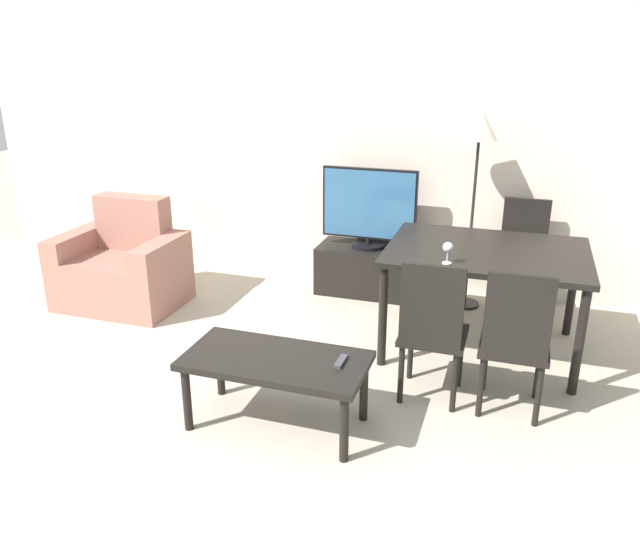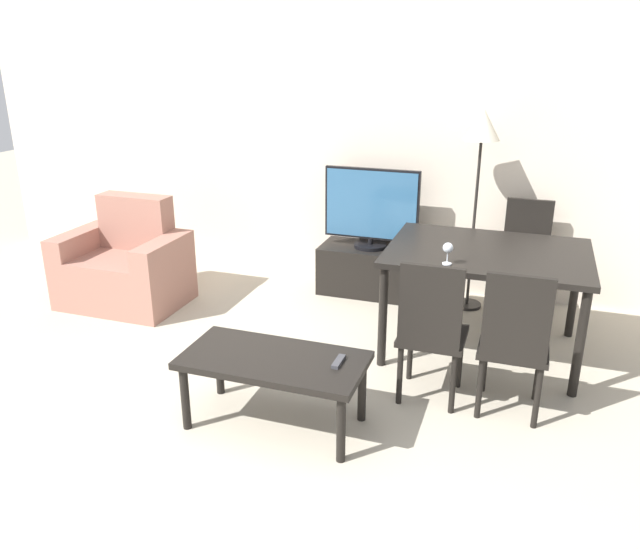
{
  "view_description": "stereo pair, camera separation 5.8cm",
  "coord_description": "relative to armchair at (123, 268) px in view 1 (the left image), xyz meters",
  "views": [
    {
      "loc": [
        1.49,
        -2.1,
        2.11
      ],
      "look_at": [
        0.25,
        1.64,
        0.65
      ],
      "focal_mm": 35.0,
      "sensor_mm": 36.0,
      "label": 1
    },
    {
      "loc": [
        1.54,
        -2.08,
        2.11
      ],
      "look_at": [
        0.25,
        1.64,
        0.65
      ],
      "focal_mm": 35.0,
      "sensor_mm": 36.0,
      "label": 2
    }
  ],
  "objects": [
    {
      "name": "ground_plane",
      "position": [
        1.67,
        -2.12,
        -0.32
      ],
      "size": [
        18.0,
        18.0,
        0.0
      ],
      "primitive_type": "plane",
      "color": "#B2A893"
    },
    {
      "name": "wall_back",
      "position": [
        1.67,
        1.2,
        1.03
      ],
      "size": [
        7.69,
        0.06,
        2.7
      ],
      "color": "beige",
      "rests_on": "ground_plane"
    },
    {
      "name": "armchair",
      "position": [
        0.0,
        0.0,
        0.0
      ],
      "size": [
        1.0,
        0.7,
        0.9
      ],
      "color": "#9E6B5B",
      "rests_on": "ground_plane"
    },
    {
      "name": "tv_stand",
      "position": [
        1.92,
        0.9,
        -0.1
      ],
      "size": [
        0.87,
        0.45,
        0.43
      ],
      "color": "black",
      "rests_on": "ground_plane"
    },
    {
      "name": "tv",
      "position": [
        1.92,
        0.9,
        0.46
      ],
      "size": [
        0.83,
        0.29,
        0.7
      ],
      "color": "black",
      "rests_on": "tv_stand"
    },
    {
      "name": "coffee_table",
      "position": [
        1.93,
        -1.3,
        0.07
      ],
      "size": [
        1.05,
        0.53,
        0.44
      ],
      "color": "black",
      "rests_on": "ground_plane"
    },
    {
      "name": "dining_table",
      "position": [
        2.97,
        0.07,
        0.37
      ],
      "size": [
        1.37,
        1.04,
        0.77
      ],
      "color": "black",
      "rests_on": "ground_plane"
    },
    {
      "name": "dining_chair_near",
      "position": [
        2.73,
        -0.76,
        0.19
      ],
      "size": [
        0.4,
        0.4,
        0.94
      ],
      "color": "black",
      "rests_on": "ground_plane"
    },
    {
      "name": "dining_chair_far",
      "position": [
        3.21,
        0.9,
        0.19
      ],
      "size": [
        0.4,
        0.4,
        0.94
      ],
      "color": "black",
      "rests_on": "ground_plane"
    },
    {
      "name": "dining_chair_near_right",
      "position": [
        3.21,
        -0.76,
        0.19
      ],
      "size": [
        0.4,
        0.4,
        0.94
      ],
      "color": "black",
      "rests_on": "ground_plane"
    },
    {
      "name": "floor_lamp",
      "position": [
        2.79,
        0.87,
        1.09
      ],
      "size": [
        0.28,
        0.28,
        1.65
      ],
      "color": "black",
      "rests_on": "ground_plane"
    },
    {
      "name": "remote_primary",
      "position": [
        2.3,
        -1.25,
        0.13
      ],
      "size": [
        0.04,
        0.15,
        0.02
      ],
      "color": "#38383D",
      "rests_on": "coffee_table"
    },
    {
      "name": "wine_glass_left",
      "position": [
        2.74,
        -0.32,
        0.55
      ],
      "size": [
        0.07,
        0.07,
        0.15
      ],
      "color": "silver",
      "rests_on": "dining_table"
    }
  ]
}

